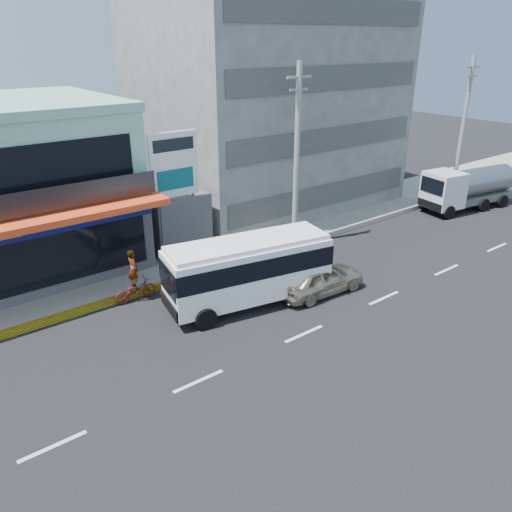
{
  "coord_description": "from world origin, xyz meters",
  "views": [
    {
      "loc": [
        -12.06,
        -12.51,
        11.03
      ],
      "look_at": [
        0.21,
        3.47,
        2.2
      ],
      "focal_mm": 35.0,
      "sensor_mm": 36.0,
      "label": 1
    }
  ],
  "objects_px": {
    "tanker_truck": "(466,187)",
    "motorcycle_rider": "(135,284)",
    "utility_pole_near": "(297,157)",
    "minibus": "(248,267)",
    "billboard": "(174,172)",
    "satellite_dish": "(168,189)",
    "concrete_building": "(267,102)",
    "utility_pole_far": "(463,127)",
    "sedan": "(320,278)"
  },
  "relations": [
    {
      "from": "sedan",
      "to": "motorcycle_rider",
      "type": "bearing_deg",
      "value": 60.65
    },
    {
      "from": "billboard",
      "to": "tanker_truck",
      "type": "height_order",
      "value": "billboard"
    },
    {
      "from": "billboard",
      "to": "motorcycle_rider",
      "type": "distance_m",
      "value": 6.0
    },
    {
      "from": "concrete_building",
      "to": "sedan",
      "type": "xyz_separation_m",
      "value": [
        -7.0,
        -12.79,
        -6.25
      ]
    },
    {
      "from": "billboard",
      "to": "minibus",
      "type": "distance_m",
      "value": 6.57
    },
    {
      "from": "utility_pole_far",
      "to": "sedan",
      "type": "relative_size",
      "value": 2.26
    },
    {
      "from": "utility_pole_near",
      "to": "motorcycle_rider",
      "type": "height_order",
      "value": "utility_pole_near"
    },
    {
      "from": "tanker_truck",
      "to": "minibus",
      "type": "bearing_deg",
      "value": -175.01
    },
    {
      "from": "sedan",
      "to": "motorcycle_rider",
      "type": "distance_m",
      "value": 8.5
    },
    {
      "from": "sedan",
      "to": "tanker_truck",
      "type": "height_order",
      "value": "tanker_truck"
    },
    {
      "from": "sedan",
      "to": "tanker_truck",
      "type": "xyz_separation_m",
      "value": [
        16.85,
        2.96,
        0.79
      ]
    },
    {
      "from": "tanker_truck",
      "to": "motorcycle_rider",
      "type": "distance_m",
      "value": 24.07
    },
    {
      "from": "minibus",
      "to": "motorcycle_rider",
      "type": "relative_size",
      "value": 3.07
    },
    {
      "from": "motorcycle_rider",
      "to": "billboard",
      "type": "bearing_deg",
      "value": 33.31
    },
    {
      "from": "utility_pole_near",
      "to": "tanker_truck",
      "type": "bearing_deg",
      "value": -9.17
    },
    {
      "from": "satellite_dish",
      "to": "motorcycle_rider",
      "type": "distance_m",
      "value": 6.52
    },
    {
      "from": "billboard",
      "to": "utility_pole_far",
      "type": "xyz_separation_m",
      "value": [
        22.5,
        -1.8,
        0.22
      ]
    },
    {
      "from": "minibus",
      "to": "motorcycle_rider",
      "type": "bearing_deg",
      "value": 138.92
    },
    {
      "from": "utility_pole_near",
      "to": "tanker_truck",
      "type": "relative_size",
      "value": 1.33
    },
    {
      "from": "concrete_building",
      "to": "satellite_dish",
      "type": "bearing_deg",
      "value": -158.2
    },
    {
      "from": "utility_pole_near",
      "to": "minibus",
      "type": "height_order",
      "value": "utility_pole_near"
    },
    {
      "from": "billboard",
      "to": "utility_pole_near",
      "type": "bearing_deg",
      "value": -15.48
    },
    {
      "from": "concrete_building",
      "to": "utility_pole_near",
      "type": "bearing_deg",
      "value": -117.76
    },
    {
      "from": "concrete_building",
      "to": "satellite_dish",
      "type": "height_order",
      "value": "concrete_building"
    },
    {
      "from": "concrete_building",
      "to": "billboard",
      "type": "bearing_deg",
      "value": -151.08
    },
    {
      "from": "motorcycle_rider",
      "to": "utility_pole_near",
      "type": "bearing_deg",
      "value": 3.38
    },
    {
      "from": "billboard",
      "to": "satellite_dish",
      "type": "bearing_deg",
      "value": 74.48
    },
    {
      "from": "satellite_dish",
      "to": "motorcycle_rider",
      "type": "relative_size",
      "value": 0.6
    },
    {
      "from": "minibus",
      "to": "sedan",
      "type": "distance_m",
      "value": 3.64
    },
    {
      "from": "billboard",
      "to": "minibus",
      "type": "bearing_deg",
      "value": -87.66
    },
    {
      "from": "concrete_building",
      "to": "minibus",
      "type": "distance_m",
      "value": 16.32
    },
    {
      "from": "billboard",
      "to": "sedan",
      "type": "distance_m",
      "value": 8.86
    },
    {
      "from": "concrete_building",
      "to": "sedan",
      "type": "relative_size",
      "value": 3.61
    },
    {
      "from": "minibus",
      "to": "utility_pole_far",
      "type": "bearing_deg",
      "value": 10.16
    },
    {
      "from": "utility_pole_near",
      "to": "motorcycle_rider",
      "type": "distance_m",
      "value": 11.05
    },
    {
      "from": "utility_pole_near",
      "to": "sedan",
      "type": "distance_m",
      "value": 7.43
    },
    {
      "from": "tanker_truck",
      "to": "sedan",
      "type": "bearing_deg",
      "value": -170.05
    },
    {
      "from": "billboard",
      "to": "sedan",
      "type": "relative_size",
      "value": 1.56
    },
    {
      "from": "concrete_building",
      "to": "sedan",
      "type": "distance_m",
      "value": 15.86
    },
    {
      "from": "minibus",
      "to": "tanker_truck",
      "type": "height_order",
      "value": "minibus"
    },
    {
      "from": "sedan",
      "to": "motorcycle_rider",
      "type": "xyz_separation_m",
      "value": [
        -7.15,
        4.59,
        0.07
      ]
    },
    {
      "from": "minibus",
      "to": "utility_pole_near",
      "type": "bearing_deg",
      "value": 32.49
    },
    {
      "from": "utility_pole_near",
      "to": "minibus",
      "type": "distance_m",
      "value": 8.13
    },
    {
      "from": "sedan",
      "to": "tanker_truck",
      "type": "relative_size",
      "value": 0.59
    },
    {
      "from": "motorcycle_rider",
      "to": "minibus",
      "type": "bearing_deg",
      "value": -41.08
    },
    {
      "from": "satellite_dish",
      "to": "billboard",
      "type": "distance_m",
      "value": 2.31
    },
    {
      "from": "satellite_dish",
      "to": "utility_pole_near",
      "type": "height_order",
      "value": "utility_pole_near"
    },
    {
      "from": "concrete_building",
      "to": "satellite_dish",
      "type": "distance_m",
      "value": 11.3
    },
    {
      "from": "tanker_truck",
      "to": "motorcycle_rider",
      "type": "xyz_separation_m",
      "value": [
        -24.0,
        1.64,
        -0.72
      ]
    },
    {
      "from": "billboard",
      "to": "tanker_truck",
      "type": "xyz_separation_m",
      "value": [
        20.35,
        -4.04,
        -3.39
      ]
    }
  ]
}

